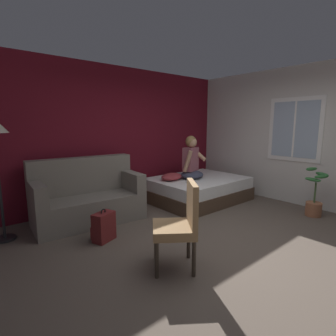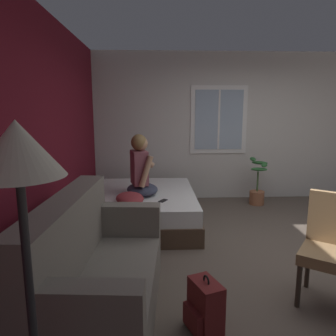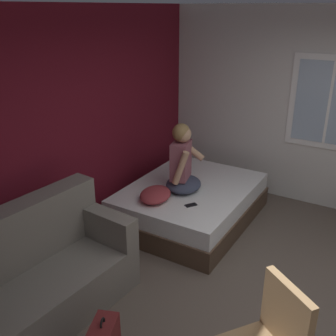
# 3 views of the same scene
# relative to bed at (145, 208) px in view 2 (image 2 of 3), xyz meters

# --- Properties ---
(ground_plane) EXTENTS (40.00, 40.00, 0.00)m
(ground_plane) POSITION_rel_bed_xyz_m (-1.17, -1.74, -0.24)
(ground_plane) COLOR brown
(wall_back_accent) EXTENTS (9.97, 0.16, 2.70)m
(wall_back_accent) POSITION_rel_bed_xyz_m (-1.17, 1.03, 1.11)
(wall_back_accent) COLOR maroon
(wall_back_accent) RESTS_ON ground
(wall_side_with_window) EXTENTS (0.19, 6.77, 2.70)m
(wall_side_with_window) POSITION_rel_bed_xyz_m (1.39, -1.73, 1.12)
(wall_side_with_window) COLOR silver
(wall_side_with_window) RESTS_ON ground
(bed) EXTENTS (1.94, 1.49, 0.48)m
(bed) POSITION_rel_bed_xyz_m (0.00, 0.00, 0.00)
(bed) COLOR #4C3828
(bed) RESTS_ON ground
(couch) EXTENTS (1.76, 0.95, 1.04)m
(couch) POSITION_rel_bed_xyz_m (-2.26, 0.35, 0.16)
(couch) COLOR slate
(couch) RESTS_ON ground
(side_chair) EXTENTS (0.64, 0.64, 0.98)m
(side_chair) POSITION_rel_bed_xyz_m (-2.07, -1.69, 0.30)
(side_chair) COLOR #382D23
(side_chair) RESTS_ON ground
(person_seated) EXTENTS (0.61, 0.56, 0.88)m
(person_seated) POSITION_rel_bed_xyz_m (-0.14, 0.05, 0.60)
(person_seated) COLOR #383D51
(person_seated) RESTS_ON bed
(backpack) EXTENTS (0.34, 0.31, 0.46)m
(backpack) POSITION_rel_bed_xyz_m (-2.41, -0.51, -0.04)
(backpack) COLOR maroon
(backpack) RESTS_ON ground
(throw_pillow) EXTENTS (0.55, 0.46, 0.14)m
(throw_pillow) POSITION_rel_bed_xyz_m (-0.57, 0.19, 0.31)
(throw_pillow) COLOR #993338
(throw_pillow) RESTS_ON bed
(cell_phone) EXTENTS (0.16, 0.13, 0.01)m
(cell_phone) POSITION_rel_bed_xyz_m (-0.47, -0.25, 0.25)
(cell_phone) COLOR black
(cell_phone) RESTS_ON bed
(floor_lamp) EXTENTS (0.36, 0.36, 1.70)m
(floor_lamp) POSITION_rel_bed_xyz_m (-3.46, 0.40, 1.19)
(floor_lamp) COLOR black
(floor_lamp) RESTS_ON ground
(potted_plant) EXTENTS (0.39, 0.37, 0.85)m
(potted_plant) POSITION_rel_bed_xyz_m (0.85, -1.98, 0.07)
(potted_plant) COLOR #995B3D
(potted_plant) RESTS_ON ground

